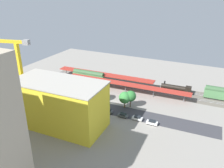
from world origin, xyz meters
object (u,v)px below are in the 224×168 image
object	(u,v)px
platform_canopy_near	(126,84)
parked_car_3	(108,111)
locomotive	(178,89)
box_truck_1	(66,101)
street_tree_3	(131,96)
street_tree_1	(72,85)
platform_canopy_far	(104,74)
traffic_light	(80,89)
tower_crane	(13,67)
box_truck_0	(74,103)
parked_car_0	(152,123)
street_tree_0	(125,98)
street_tree_2	(98,92)
freight_coach_far	(89,75)
construction_building	(60,104)
parked_car_1	(137,118)
parked_car_2	(123,116)

from	to	relation	value
platform_canopy_near	parked_car_3	xyz separation A→B (m)	(-1.59, 22.78, -3.45)
locomotive	box_truck_1	world-z (taller)	locomotive
street_tree_3	street_tree_1	bearing A→B (deg)	0.17
platform_canopy_far	street_tree_1	distance (m)	22.98
box_truck_1	platform_canopy_far	bearing A→B (deg)	-95.35
street_tree_1	traffic_light	distance (m)	5.07
tower_crane	box_truck_1	bearing A→B (deg)	-148.95
box_truck_0	box_truck_1	bearing A→B (deg)	-5.56
platform_canopy_near	traffic_light	distance (m)	22.90
locomotive	parked_car_0	size ratio (longest dim) A/B	3.65
locomotive	street_tree_0	world-z (taller)	street_tree_0
street_tree_3	parked_car_0	bearing A→B (deg)	143.35
locomotive	street_tree_1	bearing A→B (deg)	28.44
box_truck_1	street_tree_2	distance (m)	15.06
box_truck_0	platform_canopy_near	bearing A→B (deg)	-120.73
locomotive	freight_coach_far	world-z (taller)	freight_coach_far
parked_car_0	street_tree_3	bearing A→B (deg)	-36.65
freight_coach_far	construction_building	world-z (taller)	construction_building
parked_car_0	street_tree_2	size ratio (longest dim) A/B	0.56
box_truck_1	street_tree_3	bearing A→B (deg)	-159.46
traffic_light	box_truck_1	bearing A→B (deg)	81.54
parked_car_3	platform_canopy_far	bearing A→B (deg)	-60.27
parked_car_1	box_truck_1	size ratio (longest dim) A/B	0.43
parked_car_0	tower_crane	size ratio (longest dim) A/B	0.15
tower_crane	street_tree_1	size ratio (longest dim) A/B	3.72
street_tree_0	traffic_light	distance (m)	23.69
platform_canopy_far	street_tree_0	xyz separation A→B (m)	(-22.06, 23.48, 0.82)
street_tree_3	traffic_light	distance (m)	25.73
locomotive	tower_crane	distance (m)	77.50
parked_car_0	box_truck_0	distance (m)	35.46
street_tree_1	parked_car_2	bearing A→B (deg)	163.39
freight_coach_far	street_tree_0	bearing A→B (deg)	145.95
box_truck_0	freight_coach_far	bearing A→B (deg)	-71.48
parked_car_1	street_tree_2	bearing A→B (deg)	-19.88
construction_building	platform_canopy_far	bearing A→B (deg)	-85.18
parked_car_3	box_truck_1	world-z (taller)	box_truck_1
box_truck_0	construction_building	bearing A→B (deg)	105.79
construction_building	box_truck_1	world-z (taller)	construction_building
freight_coach_far	traffic_light	size ratio (longest dim) A/B	3.14
parked_car_0	box_truck_1	xyz separation A→B (m)	(39.80, 0.71, 0.98)
construction_building	traffic_light	xyz separation A→B (m)	(6.93, -23.91, -4.66)
freight_coach_far	platform_canopy_far	bearing A→B (deg)	-162.20
platform_canopy_far	box_truck_0	size ratio (longest dim) A/B	5.55
tower_crane	platform_canopy_far	bearing A→B (deg)	-115.66
freight_coach_far	tower_crane	xyz separation A→B (m)	(11.86, 39.82, 15.55)
platform_canopy_near	tower_crane	bearing A→B (deg)	43.57
parked_car_1	street_tree_1	xyz separation A→B (m)	(37.15, -8.79, 4.16)
platform_canopy_far	freight_coach_far	size ratio (longest dim) A/B	2.93
platform_canopy_far	parked_car_2	bearing A→B (deg)	128.12
box_truck_0	traffic_light	xyz separation A→B (m)	(2.96, -9.85, 2.50)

